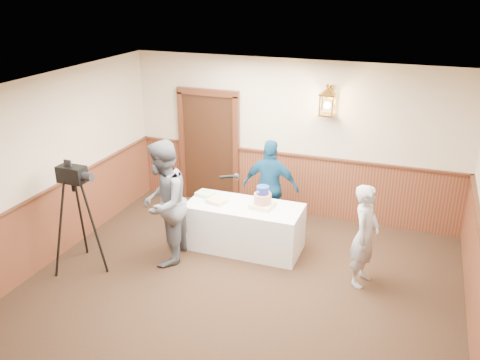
# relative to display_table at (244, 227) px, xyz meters

# --- Properties ---
(ground) EXTENTS (7.00, 7.00, 0.00)m
(ground) POSITION_rel_display_table_xyz_m (0.33, -1.90, -0.38)
(ground) COLOR black
(ground) RESTS_ON ground
(room_shell) EXTENTS (6.02, 7.02, 2.81)m
(room_shell) POSITION_rel_display_table_xyz_m (0.28, -1.45, 1.15)
(room_shell) COLOR beige
(room_shell) RESTS_ON ground
(display_table) EXTENTS (1.80, 0.80, 0.75)m
(display_table) POSITION_rel_display_table_xyz_m (0.00, 0.00, 0.00)
(display_table) COLOR white
(display_table) RESTS_ON ground
(tiered_cake) EXTENTS (0.37, 0.37, 0.35)m
(tiered_cake) POSITION_rel_display_table_xyz_m (0.29, 0.03, 0.51)
(tiered_cake) COLOR beige
(tiered_cake) RESTS_ON display_table
(sheet_cake_yellow) EXTENTS (0.34, 0.30, 0.06)m
(sheet_cake_yellow) POSITION_rel_display_table_xyz_m (-0.44, -0.07, 0.41)
(sheet_cake_yellow) COLOR #DAC082
(sheet_cake_yellow) RESTS_ON display_table
(sheet_cake_green) EXTENTS (0.31, 0.27, 0.06)m
(sheet_cake_green) POSITION_rel_display_table_xyz_m (-0.72, 0.12, 0.41)
(sheet_cake_green) COLOR #B1ECA7
(sheet_cake_green) RESTS_ON display_table
(interviewer) EXTENTS (1.61, 1.05, 1.91)m
(interviewer) POSITION_rel_display_table_xyz_m (-0.99, -0.78, 0.58)
(interviewer) COLOR #5B5D64
(interviewer) RESTS_ON ground
(baker) EXTENTS (0.47, 0.61, 1.49)m
(baker) POSITION_rel_display_table_xyz_m (1.90, -0.36, 0.37)
(baker) COLOR #9D9EA2
(baker) RESTS_ON ground
(assistant_p) EXTENTS (0.96, 0.42, 1.62)m
(assistant_p) POSITION_rel_display_table_xyz_m (0.21, 0.71, 0.44)
(assistant_p) COLOR navy
(assistant_p) RESTS_ON ground
(tv_camera_rig) EXTENTS (0.63, 0.59, 1.61)m
(tv_camera_rig) POSITION_rel_display_table_xyz_m (-2.07, -1.39, 0.35)
(tv_camera_rig) COLOR black
(tv_camera_rig) RESTS_ON ground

